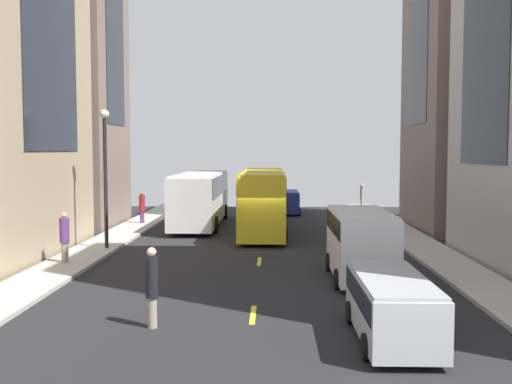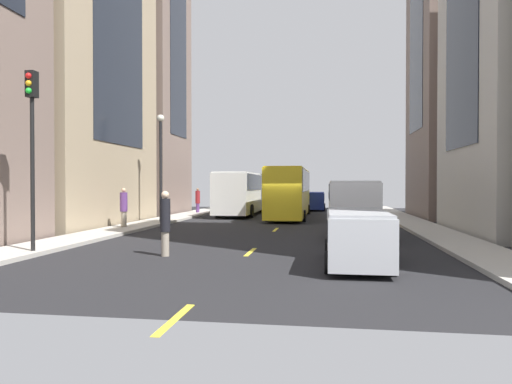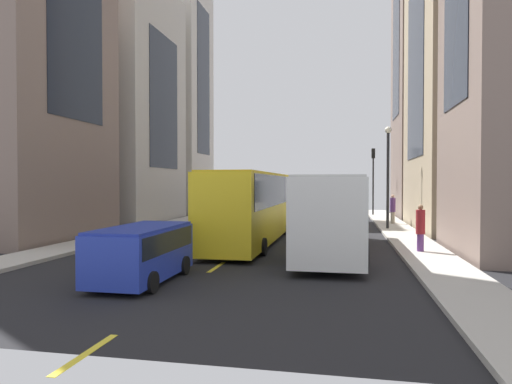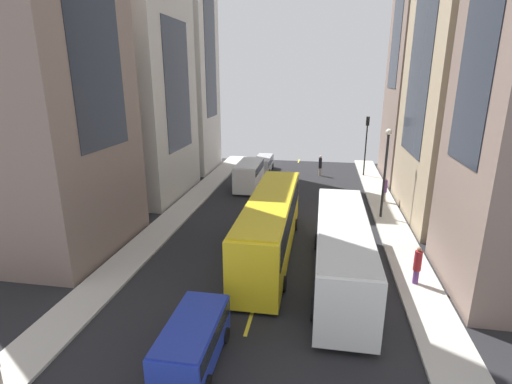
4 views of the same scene
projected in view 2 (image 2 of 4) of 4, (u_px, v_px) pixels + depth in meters
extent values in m
plane|color=black|center=(283.00, 223.00, 29.05)|extent=(42.13, 42.13, 0.00)
cube|color=#B2ADA3|center=(161.00, 221.00, 30.24)|extent=(2.19, 44.00, 0.15)
cube|color=#B2ADA3|center=(415.00, 224.00, 27.86)|extent=(2.19, 44.00, 0.15)
cube|color=yellow|center=(175.00, 319.00, 8.29)|extent=(0.16, 2.00, 0.01)
cube|color=yellow|center=(250.00, 252.00, 16.59)|extent=(0.16, 2.00, 0.01)
cube|color=yellow|center=(276.00, 230.00, 24.90)|extent=(0.16, 2.00, 0.01)
cube|color=yellow|center=(288.00, 219.00, 33.21)|extent=(0.16, 2.00, 0.01)
cube|color=yellow|center=(296.00, 212.00, 41.51)|extent=(0.16, 2.00, 0.01)
cube|color=yellow|center=(301.00, 207.00, 49.82)|extent=(0.16, 2.00, 0.01)
cube|color=tan|center=(50.00, 48.00, 27.79)|extent=(8.92, 11.69, 21.25)
cube|color=#1E232D|center=(50.00, 48.00, 27.79)|extent=(9.01, 6.43, 11.69)
cube|color=#7A665B|center=(127.00, 43.00, 38.48)|extent=(8.89, 7.42, 28.48)
cube|color=#1E232D|center=(127.00, 43.00, 38.48)|extent=(8.97, 4.08, 15.66)
cube|color=#7A665B|center=(469.00, 23.00, 33.74)|extent=(7.32, 8.89, 28.48)
cube|color=#1E232D|center=(469.00, 23.00, 33.74)|extent=(7.40, 4.89, 15.66)
cube|color=silver|center=(243.00, 193.00, 37.81)|extent=(2.55, 11.74, 3.00)
cube|color=black|center=(243.00, 182.00, 37.80)|extent=(2.60, 10.80, 1.20)
cube|color=beige|center=(243.00, 174.00, 37.79)|extent=(2.45, 11.27, 0.08)
cylinder|color=black|center=(237.00, 206.00, 41.60)|extent=(0.46, 1.00, 1.00)
cylinder|color=black|center=(263.00, 206.00, 41.25)|extent=(0.46, 1.00, 1.00)
cylinder|color=black|center=(219.00, 211.00, 34.40)|extent=(0.46, 1.00, 1.00)
cylinder|color=black|center=(250.00, 211.00, 34.05)|extent=(0.46, 1.00, 1.00)
cube|color=yellow|center=(290.00, 192.00, 34.66)|extent=(2.45, 12.97, 3.30)
cube|color=black|center=(290.00, 181.00, 34.65)|extent=(2.50, 11.94, 1.48)
cube|color=gold|center=(290.00, 170.00, 34.64)|extent=(2.35, 12.45, 0.08)
cylinder|color=black|center=(280.00, 209.00, 38.83)|extent=(0.44, 0.76, 0.76)
cylinder|color=black|center=(307.00, 209.00, 38.49)|extent=(0.44, 0.76, 0.76)
cylinder|color=black|center=(268.00, 215.00, 30.88)|extent=(0.44, 0.76, 0.76)
cylinder|color=black|center=(302.00, 216.00, 30.54)|extent=(0.44, 0.76, 0.76)
cube|color=white|center=(352.00, 209.00, 20.85)|extent=(2.05, 5.21, 2.30)
cube|color=black|center=(352.00, 192.00, 20.84)|extent=(2.09, 4.80, 0.69)
cube|color=silver|center=(352.00, 182.00, 20.84)|extent=(1.97, 5.00, 0.08)
cylinder|color=black|center=(331.00, 227.00, 22.61)|extent=(0.37, 0.72, 0.72)
cylinder|color=black|center=(370.00, 227.00, 22.33)|extent=(0.37, 0.72, 0.72)
cylinder|color=black|center=(331.00, 234.00, 19.41)|extent=(0.37, 0.72, 0.72)
cylinder|color=black|center=(378.00, 235.00, 19.13)|extent=(0.37, 0.72, 0.72)
cube|color=#B7BABF|center=(357.00, 237.00, 13.83)|extent=(1.73, 4.69, 1.39)
cube|color=black|center=(357.00, 225.00, 13.83)|extent=(1.77, 4.32, 0.58)
cube|color=#9C9EA2|center=(357.00, 212.00, 13.82)|extent=(1.66, 4.51, 0.08)
cylinder|color=black|center=(329.00, 248.00, 15.40)|extent=(0.31, 0.62, 0.62)
cylinder|color=black|center=(379.00, 249.00, 15.16)|extent=(0.31, 0.62, 0.62)
cylinder|color=black|center=(330.00, 263.00, 12.52)|extent=(0.31, 0.62, 0.62)
cylinder|color=black|center=(391.00, 264.00, 12.28)|extent=(0.31, 0.62, 0.62)
cube|color=#2338AD|center=(314.00, 201.00, 43.99)|extent=(1.84, 4.20, 1.48)
cube|color=black|center=(315.00, 197.00, 43.98)|extent=(1.87, 3.87, 0.62)
cube|color=navy|center=(315.00, 193.00, 43.97)|extent=(1.76, 4.04, 0.08)
cylinder|color=black|center=(306.00, 206.00, 45.41)|extent=(0.33, 0.62, 0.62)
cylinder|color=black|center=(324.00, 207.00, 45.16)|extent=(0.33, 0.62, 0.62)
cylinder|color=black|center=(305.00, 208.00, 42.83)|extent=(0.33, 0.62, 0.62)
cylinder|color=black|center=(323.00, 208.00, 42.58)|extent=(0.33, 0.62, 0.62)
cylinder|color=#593372|center=(198.00, 208.00, 38.28)|extent=(0.29, 0.29, 0.75)
cylinder|color=maroon|center=(198.00, 197.00, 38.27)|extent=(0.38, 0.38, 1.03)
sphere|color=#8C6647|center=(198.00, 189.00, 38.26)|extent=(0.22, 0.22, 0.22)
cylinder|color=gray|center=(165.00, 244.00, 15.66)|extent=(0.26, 0.26, 0.83)
cylinder|color=black|center=(165.00, 215.00, 15.64)|extent=(0.35, 0.35, 1.12)
sphere|color=beige|center=(165.00, 195.00, 15.63)|extent=(0.26, 0.26, 0.26)
cylinder|color=gray|center=(377.00, 204.00, 45.52)|extent=(0.21, 0.21, 0.80)
cylinder|color=gray|center=(377.00, 195.00, 45.50)|extent=(0.28, 0.28, 0.96)
sphere|color=tan|center=(377.00, 189.00, 45.50)|extent=(0.25, 0.25, 0.25)
cylinder|color=gray|center=(124.00, 219.00, 24.93)|extent=(0.30, 0.30, 0.84)
cylinder|color=#593372|center=(124.00, 202.00, 24.92)|extent=(0.40, 0.40, 1.02)
sphere|color=tan|center=(124.00, 190.00, 24.91)|extent=(0.24, 0.24, 0.24)
cylinder|color=black|center=(33.00, 174.00, 15.87)|extent=(0.14, 0.14, 5.25)
cube|color=black|center=(32.00, 84.00, 15.83)|extent=(0.32, 0.32, 0.90)
sphere|color=red|center=(29.00, 76.00, 15.65)|extent=(0.20, 0.20, 0.20)
sphere|color=orange|center=(29.00, 83.00, 15.65)|extent=(0.20, 0.20, 0.20)
sphere|color=green|center=(29.00, 91.00, 15.66)|extent=(0.20, 0.20, 0.20)
cylinder|color=black|center=(161.00, 171.00, 28.49)|extent=(0.18, 0.18, 6.18)
sphere|color=silver|center=(161.00, 118.00, 28.45)|extent=(0.44, 0.44, 0.44)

